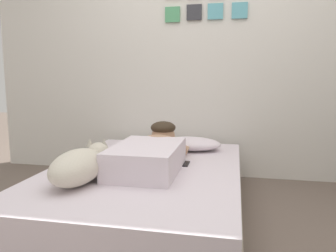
{
  "coord_description": "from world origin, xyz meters",
  "views": [
    {
      "loc": [
        0.3,
        -1.64,
        0.96
      ],
      "look_at": [
        -0.2,
        0.79,
        0.59
      ],
      "focal_mm": 35.32,
      "sensor_mm": 36.0,
      "label": 1
    }
  ],
  "objects_px": {
    "cell_phone": "(184,164)",
    "coffee_cup": "(164,153)",
    "pillow": "(190,144)",
    "person_lying": "(152,151)",
    "bed": "(146,191)",
    "dog": "(80,165)"
  },
  "relations": [
    {
      "from": "bed",
      "to": "pillow",
      "type": "xyz_separation_m",
      "value": [
        0.23,
        0.61,
        0.23
      ]
    },
    {
      "from": "bed",
      "to": "person_lying",
      "type": "xyz_separation_m",
      "value": [
        0.04,
        0.03,
        0.28
      ]
    },
    {
      "from": "person_lying",
      "to": "pillow",
      "type": "bearing_deg",
      "value": 71.7
    },
    {
      "from": "pillow",
      "to": "person_lying",
      "type": "xyz_separation_m",
      "value": [
        -0.19,
        -0.57,
        0.05
      ]
    },
    {
      "from": "bed",
      "to": "person_lying",
      "type": "height_order",
      "value": "person_lying"
    },
    {
      "from": "dog",
      "to": "coffee_cup",
      "type": "xyz_separation_m",
      "value": [
        0.36,
        0.68,
        -0.07
      ]
    },
    {
      "from": "dog",
      "to": "cell_phone",
      "type": "distance_m",
      "value": 0.76
    },
    {
      "from": "bed",
      "to": "coffee_cup",
      "type": "height_order",
      "value": "coffee_cup"
    },
    {
      "from": "bed",
      "to": "coffee_cup",
      "type": "relative_size",
      "value": 15.31
    },
    {
      "from": "person_lying",
      "to": "coffee_cup",
      "type": "distance_m",
      "value": 0.26
    },
    {
      "from": "bed",
      "to": "person_lying",
      "type": "bearing_deg",
      "value": 41.91
    },
    {
      "from": "coffee_cup",
      "to": "cell_phone",
      "type": "distance_m",
      "value": 0.24
    },
    {
      "from": "person_lying",
      "to": "dog",
      "type": "bearing_deg",
      "value": -127.47
    },
    {
      "from": "cell_phone",
      "to": "bed",
      "type": "bearing_deg",
      "value": -152.66
    },
    {
      "from": "pillow",
      "to": "dog",
      "type": "relative_size",
      "value": 0.9
    },
    {
      "from": "pillow",
      "to": "coffee_cup",
      "type": "xyz_separation_m",
      "value": [
        -0.16,
        -0.32,
        -0.02
      ]
    },
    {
      "from": "bed",
      "to": "cell_phone",
      "type": "xyz_separation_m",
      "value": [
        0.25,
        0.13,
        0.18
      ]
    },
    {
      "from": "cell_phone",
      "to": "pillow",
      "type": "bearing_deg",
      "value": 92.77
    },
    {
      "from": "person_lying",
      "to": "bed",
      "type": "bearing_deg",
      "value": -138.09
    },
    {
      "from": "bed",
      "to": "pillow",
      "type": "bearing_deg",
      "value": 69.44
    },
    {
      "from": "cell_phone",
      "to": "coffee_cup",
      "type": "bearing_deg",
      "value": 139.27
    },
    {
      "from": "bed",
      "to": "cell_phone",
      "type": "relative_size",
      "value": 13.67
    }
  ]
}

